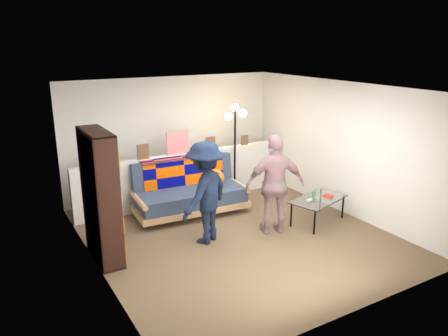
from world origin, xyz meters
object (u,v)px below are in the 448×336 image
(futon_sofa, at_px, (190,191))
(bookshelf, at_px, (101,201))
(floor_lamp, at_px, (235,132))
(person_left, at_px, (205,193))
(person_right, at_px, (275,185))
(coffee_table, at_px, (318,200))

(futon_sofa, height_order, bookshelf, bookshelf)
(floor_lamp, bearing_deg, person_left, -134.05)
(bookshelf, relative_size, floor_lamp, 1.02)
(person_right, bearing_deg, futon_sofa, -40.40)
(futon_sofa, bearing_deg, floor_lamp, 16.76)
(person_left, height_order, person_right, person_right)
(bookshelf, xyz_separation_m, coffee_table, (3.60, -0.59, -0.48))
(futon_sofa, height_order, person_left, person_left)
(futon_sofa, xyz_separation_m, bookshelf, (-1.86, -0.95, 0.48))
(person_left, bearing_deg, futon_sofa, -134.50)
(person_left, distance_m, person_right, 1.18)
(coffee_table, relative_size, floor_lamp, 0.62)
(floor_lamp, relative_size, person_left, 1.15)
(futon_sofa, relative_size, coffee_table, 1.81)
(futon_sofa, distance_m, coffee_table, 2.32)
(coffee_table, bearing_deg, bookshelf, 170.65)
(bookshelf, bearing_deg, floor_lamp, 23.25)
(coffee_table, bearing_deg, person_right, 175.53)
(coffee_table, relative_size, person_left, 0.72)
(coffee_table, xyz_separation_m, floor_lamp, (-0.53, 1.91, 0.92))
(bookshelf, xyz_separation_m, person_left, (1.55, -0.25, -0.08))
(coffee_table, xyz_separation_m, person_right, (-0.90, 0.07, 0.42))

